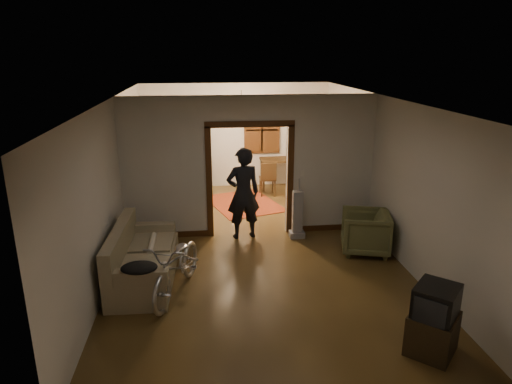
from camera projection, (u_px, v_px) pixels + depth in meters
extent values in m
cube|color=#3D2B13|center=(254.00, 247.00, 8.73)|extent=(5.00, 8.50, 0.01)
cube|color=white|center=(254.00, 99.00, 7.90)|extent=(5.00, 8.50, 0.01)
cube|color=beige|center=(236.00, 136.00, 12.35)|extent=(5.00, 0.02, 2.80)
cube|color=beige|center=(113.00, 181.00, 8.03)|extent=(0.02, 8.50, 2.80)
cube|color=beige|center=(385.00, 173.00, 8.60)|extent=(0.02, 8.50, 2.80)
cube|color=beige|center=(250.00, 167.00, 9.03)|extent=(5.00, 0.14, 2.80)
cube|color=#3D210D|center=(250.00, 181.00, 9.12)|extent=(1.74, 0.20, 2.32)
cube|color=black|center=(262.00, 130.00, 12.34)|extent=(0.98, 0.06, 1.28)
sphere|color=#FFE0A5|center=(241.00, 108.00, 10.41)|extent=(0.24, 0.24, 0.24)
cube|color=silver|center=(302.00, 173.00, 9.12)|extent=(0.08, 0.01, 0.12)
cube|color=#7A7251|center=(144.00, 254.00, 7.33)|extent=(0.99, 2.05, 0.93)
cylinder|color=beige|center=(152.00, 243.00, 7.61)|extent=(0.09, 0.74, 0.09)
ellipsoid|color=black|center=(139.00, 268.00, 6.41)|extent=(0.51, 0.38, 0.15)
imported|color=silver|center=(177.00, 266.00, 6.94)|extent=(1.14, 1.88, 0.93)
imported|color=brown|center=(365.00, 232.00, 8.43)|extent=(1.05, 1.03, 0.79)
cube|color=black|center=(432.00, 333.00, 5.63)|extent=(0.77, 0.78, 0.52)
cube|color=black|center=(436.00, 303.00, 5.50)|extent=(0.70, 0.70, 0.45)
cube|color=gray|center=(297.00, 214.00, 9.07)|extent=(0.36, 0.32, 0.97)
imported|color=black|center=(243.00, 193.00, 8.95)|extent=(0.74, 0.56, 1.84)
cube|color=maroon|center=(244.00, 203.00, 11.22)|extent=(2.01, 2.31, 0.01)
cube|color=black|center=(194.00, 161.00, 11.83)|extent=(0.91, 0.57, 1.72)
sphere|color=#1E5972|center=(192.00, 120.00, 11.51)|extent=(0.29, 0.29, 0.29)
cube|color=#322110|center=(281.00, 174.00, 12.38)|extent=(1.19, 0.81, 0.81)
cube|color=#322110|center=(267.00, 178.00, 11.77)|extent=(0.48, 0.48, 0.90)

